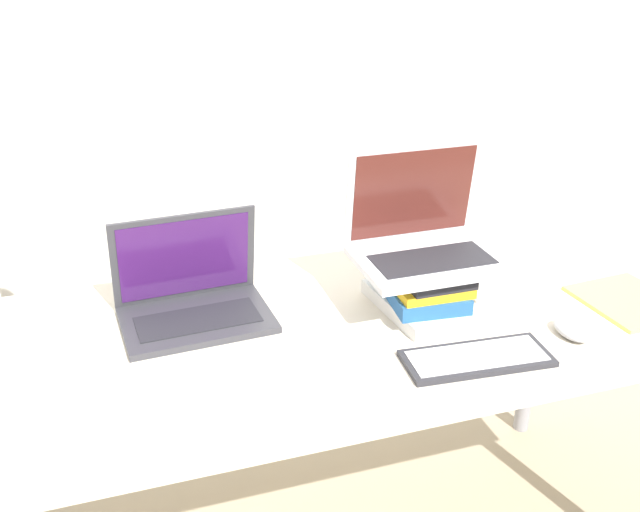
{
  "coord_description": "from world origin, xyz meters",
  "views": [
    {
      "loc": [
        -0.5,
        -1.04,
        1.6
      ],
      "look_at": [
        -0.03,
        0.38,
        0.9
      ],
      "focal_mm": 42.0,
      "sensor_mm": 36.0,
      "label": 1
    }
  ],
  "objects_px": {
    "mouse": "(572,329)",
    "notepad": "(629,301)",
    "wireless_keyboard": "(477,358)",
    "book_stack": "(422,287)",
    "laptop_left": "(193,299)",
    "laptop_on_books": "(424,237)"
  },
  "relations": [
    {
      "from": "laptop_on_books",
      "to": "mouse",
      "type": "relative_size",
      "value": 3.14
    },
    {
      "from": "book_stack",
      "to": "laptop_on_books",
      "type": "height_order",
      "value": "laptop_on_books"
    },
    {
      "from": "laptop_left",
      "to": "wireless_keyboard",
      "type": "relative_size",
      "value": 1.09
    },
    {
      "from": "mouse",
      "to": "wireless_keyboard",
      "type": "bearing_deg",
      "value": -173.8
    },
    {
      "from": "laptop_left",
      "to": "laptop_on_books",
      "type": "distance_m",
      "value": 0.56
    },
    {
      "from": "book_stack",
      "to": "laptop_on_books",
      "type": "xyz_separation_m",
      "value": [
        0.01,
        0.02,
        0.12
      ]
    },
    {
      "from": "book_stack",
      "to": "notepad",
      "type": "xyz_separation_m",
      "value": [
        0.49,
        -0.14,
        -0.05
      ]
    },
    {
      "from": "notepad",
      "to": "book_stack",
      "type": "bearing_deg",
      "value": 164.65
    },
    {
      "from": "wireless_keyboard",
      "to": "notepad",
      "type": "height_order",
      "value": "wireless_keyboard"
    },
    {
      "from": "laptop_on_books",
      "to": "wireless_keyboard",
      "type": "height_order",
      "value": "laptop_on_books"
    },
    {
      "from": "mouse",
      "to": "notepad",
      "type": "relative_size",
      "value": 0.42
    },
    {
      "from": "mouse",
      "to": "notepad",
      "type": "bearing_deg",
      "value": 21.02
    },
    {
      "from": "laptop_on_books",
      "to": "mouse",
      "type": "distance_m",
      "value": 0.39
    },
    {
      "from": "book_stack",
      "to": "wireless_keyboard",
      "type": "height_order",
      "value": "book_stack"
    },
    {
      "from": "laptop_left",
      "to": "book_stack",
      "type": "height_order",
      "value": "laptop_left"
    },
    {
      "from": "laptop_on_books",
      "to": "notepad",
      "type": "bearing_deg",
      "value": -17.6
    },
    {
      "from": "book_stack",
      "to": "mouse",
      "type": "distance_m",
      "value": 0.35
    },
    {
      "from": "book_stack",
      "to": "wireless_keyboard",
      "type": "bearing_deg",
      "value": -86.89
    },
    {
      "from": "laptop_on_books",
      "to": "book_stack",
      "type": "bearing_deg",
      "value": -107.23
    },
    {
      "from": "book_stack",
      "to": "laptop_left",
      "type": "bearing_deg",
      "value": 166.49
    },
    {
      "from": "laptop_on_books",
      "to": "notepad",
      "type": "relative_size",
      "value": 1.32
    },
    {
      "from": "book_stack",
      "to": "mouse",
      "type": "bearing_deg",
      "value": -39.62
    }
  ]
}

